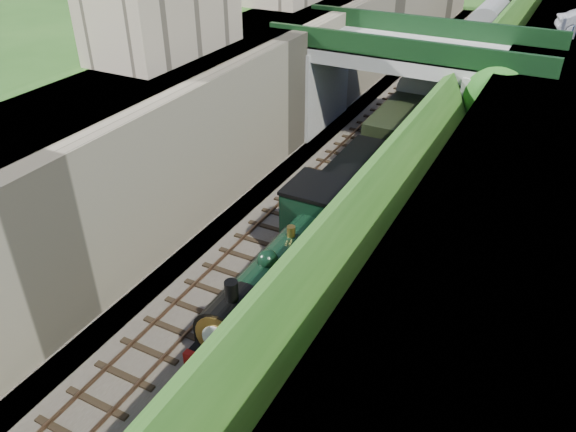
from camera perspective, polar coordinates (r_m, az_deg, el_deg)
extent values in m
plane|color=#1E4714|center=(19.49, -13.00, -19.39)|extent=(160.00, 160.00, 0.00)
cube|color=#473F38|center=(33.45, 8.81, 5.10)|extent=(10.00, 90.00, 0.20)
cube|color=#756B56|center=(34.06, 0.39, 12.21)|extent=(1.00, 90.00, 7.00)
cube|color=#262628|center=(35.71, -4.75, 13.04)|extent=(6.00, 90.00, 7.00)
cube|color=#262628|center=(30.91, 26.11, 6.00)|extent=(8.00, 90.00, 6.25)
cube|color=#1E4714|center=(31.35, 17.86, 7.27)|extent=(4.02, 90.00, 6.36)
sphere|color=#194C14|center=(14.38, 8.01, -13.12)|extent=(1.71, 1.71, 1.71)
sphere|color=#194C14|center=(19.08, 4.85, -12.45)|extent=(1.38, 1.38, 1.38)
sphere|color=#194C14|center=(20.62, 14.40, -0.35)|extent=(1.34, 1.34, 1.34)
sphere|color=#194C14|center=(23.67, 12.10, -1.46)|extent=(2.34, 2.34, 2.34)
sphere|color=#194C14|center=(25.99, 13.38, 0.95)|extent=(2.37, 2.37, 2.37)
sphere|color=#194C14|center=(29.14, 15.34, 4.18)|extent=(1.74, 1.74, 1.74)
sphere|color=#194C14|center=(31.40, 18.11, 7.84)|extent=(1.95, 1.95, 1.95)
sphere|color=#194C14|center=(32.52, 20.66, 10.82)|extent=(1.57, 1.57, 1.57)
sphere|color=#194C14|center=(36.98, 22.39, 13.48)|extent=(1.35, 1.35, 1.35)
sphere|color=#194C14|center=(40.72, 20.34, 11.95)|extent=(1.57, 1.57, 1.57)
sphere|color=#194C14|center=(41.88, 20.24, 12.00)|extent=(1.71, 1.71, 1.71)
sphere|color=#194C14|center=(45.26, 21.33, 13.55)|extent=(1.47, 1.47, 1.47)
sphere|color=#194C14|center=(47.50, 22.14, 14.62)|extent=(1.95, 1.95, 1.95)
sphere|color=#194C14|center=(51.19, 22.21, 15.04)|extent=(1.31, 1.31, 1.31)
sphere|color=#194C14|center=(53.49, 23.82, 16.83)|extent=(1.52, 1.52, 1.52)
sphere|color=#194C14|center=(57.42, 24.35, 17.65)|extent=(1.66, 1.66, 1.66)
sphere|color=#194C14|center=(59.58, 22.90, 16.37)|extent=(1.93, 1.93, 1.93)
sphere|color=#194C14|center=(66.52, 23.22, 17.09)|extent=(1.46, 1.46, 1.46)
sphere|color=#194C14|center=(69.29, 24.59, 18.56)|extent=(2.23, 2.23, 2.23)
cube|color=black|center=(34.00, 5.65, 6.04)|extent=(2.50, 90.00, 0.07)
cube|color=brown|center=(34.20, 4.55, 6.44)|extent=(0.08, 90.00, 0.14)
cube|color=brown|center=(33.73, 6.79, 5.93)|extent=(0.08, 90.00, 0.14)
cube|color=black|center=(33.09, 10.78, 4.85)|extent=(2.50, 90.00, 0.07)
cube|color=brown|center=(33.22, 9.62, 5.27)|extent=(0.08, 90.00, 0.14)
cube|color=brown|center=(32.88, 11.98, 4.72)|extent=(0.08, 90.00, 0.14)
cube|color=gray|center=(34.93, 12.71, 15.75)|extent=(16.00, 6.00, 0.90)
cube|color=black|center=(32.03, 11.40, 16.24)|extent=(16.00, 0.30, 1.20)
cube|color=black|center=(37.37, 14.20, 18.12)|extent=(16.00, 0.30, 1.20)
cube|color=gray|center=(37.68, 3.24, 13.08)|extent=(1.40, 6.40, 5.70)
cube|color=gray|center=(34.95, 19.61, 9.74)|extent=(2.40, 6.40, 5.70)
cube|color=gray|center=(29.85, -12.52, 19.66)|extent=(4.00, 8.00, 4.00)
cylinder|color=black|center=(32.86, 19.64, 7.11)|extent=(0.30, 0.30, 4.40)
sphere|color=#194C14|center=(31.94, 20.49, 11.33)|extent=(3.60, 3.60, 3.60)
sphere|color=#194C14|center=(32.84, 21.39, 10.56)|extent=(2.40, 2.40, 2.40)
cube|color=black|center=(21.92, -0.92, -9.39)|extent=(2.40, 8.40, 0.60)
cube|color=black|center=(22.25, 0.30, -6.82)|extent=(2.70, 10.00, 0.35)
cube|color=maroon|center=(19.13, -6.98, -15.50)|extent=(2.70, 0.25, 0.70)
cylinder|color=black|center=(20.89, -0.70, -5.25)|extent=(1.90, 5.60, 1.90)
cylinder|color=black|center=(18.72, -5.55, -10.64)|extent=(1.96, 1.80, 1.96)
cylinder|color=white|center=(18.14, -7.24, -12.46)|extent=(1.10, 0.05, 1.10)
cylinder|color=black|center=(17.94, -5.75, -7.81)|extent=(0.44, 0.44, 0.90)
sphere|color=black|center=(19.59, -2.10, -4.48)|extent=(0.76, 0.76, 0.76)
cylinder|color=#A57F33|center=(20.83, 0.32, -1.66)|extent=(0.32, 0.32, 0.50)
cube|color=black|center=(23.48, 3.44, -0.24)|extent=(2.75, 2.40, 2.80)
cube|color=black|center=(22.74, 3.56, 2.85)|extent=(2.85, 2.50, 0.15)
cube|color=black|center=(20.58, -7.58, -11.75)|extent=(0.60, 1.40, 0.90)
cube|color=black|center=(19.59, -1.33, -14.18)|extent=(0.60, 1.40, 0.90)
cube|color=black|center=(28.04, 7.05, 0.45)|extent=(2.30, 6.00, 0.50)
cube|color=black|center=(27.91, 7.08, 0.89)|extent=(2.60, 6.00, 0.50)
cube|color=black|center=(27.32, 7.25, 3.04)|extent=(2.70, 6.00, 2.40)
cube|color=black|center=(26.75, 7.43, 5.39)|extent=(2.50, 5.60, 0.20)
cube|color=black|center=(38.96, 13.93, 8.97)|extent=(2.30, 17.00, 0.40)
cube|color=black|center=(38.86, 13.98, 9.31)|extent=(2.50, 17.00, 0.50)
cube|color=black|center=(38.34, 14.27, 11.38)|extent=(2.80, 18.00, 2.70)
cube|color=slate|center=(37.86, 14.57, 13.49)|extent=(2.90, 18.00, 0.50)
cube|color=black|center=(56.54, 19.21, 15.25)|extent=(2.30, 17.00, 0.40)
cube|color=black|center=(56.47, 19.26, 15.49)|extent=(2.50, 17.00, 0.50)
cube|color=black|center=(56.11, 19.54, 16.95)|extent=(2.80, 18.00, 2.70)
cube|color=slate|center=(55.79, 19.82, 18.43)|extent=(2.90, 18.00, 0.50)
cube|color=black|center=(74.72, 22.08, 18.47)|extent=(2.30, 17.00, 0.40)
cube|color=black|center=(74.67, 22.12, 18.66)|extent=(2.50, 17.00, 0.50)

